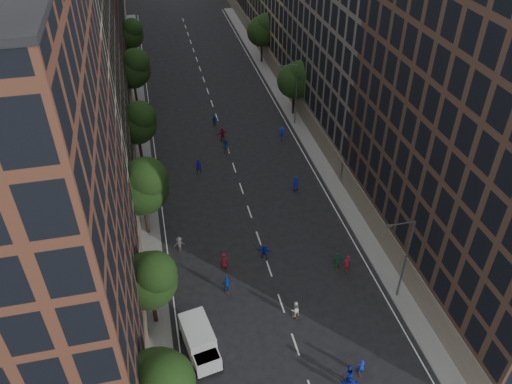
% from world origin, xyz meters
% --- Properties ---
extents(ground, '(240.00, 240.00, 0.00)m').
position_xyz_m(ground, '(0.00, 40.00, 0.00)').
color(ground, black).
rests_on(ground, ground).
extents(sidewalk_left, '(4.00, 105.00, 0.15)m').
position_xyz_m(sidewalk_left, '(-12.00, 47.50, 0.07)').
color(sidewalk_left, slate).
rests_on(sidewalk_left, ground).
extents(sidewalk_right, '(4.00, 105.00, 0.15)m').
position_xyz_m(sidewalk_right, '(12.00, 47.50, 0.07)').
color(sidewalk_right, slate).
rests_on(sidewalk_right, ground).
extents(bldg_left_a, '(14.00, 22.00, 30.00)m').
position_xyz_m(bldg_left_a, '(-19.00, 11.00, 15.00)').
color(bldg_left_a, '#583121').
rests_on(bldg_left_a, ground).
extents(bldg_left_b, '(14.00, 26.00, 34.00)m').
position_xyz_m(bldg_left_b, '(-19.00, 35.00, 17.00)').
color(bldg_left_b, '#8B7A5B').
rests_on(bldg_left_b, ground).
extents(bldg_left_c, '(14.00, 20.00, 28.00)m').
position_xyz_m(bldg_left_c, '(-19.00, 58.00, 14.00)').
color(bldg_left_c, '#583121').
rests_on(bldg_left_c, ground).
extents(bldg_right_b, '(14.00, 28.00, 33.00)m').
position_xyz_m(bldg_right_b, '(19.00, 44.00, 16.50)').
color(bldg_right_b, '#5D554D').
rests_on(bldg_right_b, ground).
extents(tree_left_1, '(4.80, 4.80, 8.21)m').
position_xyz_m(tree_left_1, '(-11.02, 13.86, 5.55)').
color(tree_left_1, black).
rests_on(tree_left_1, ground).
extents(tree_left_2, '(5.60, 5.60, 9.45)m').
position_xyz_m(tree_left_2, '(-10.99, 25.83, 6.36)').
color(tree_left_2, black).
rests_on(tree_left_2, ground).
extents(tree_left_3, '(5.00, 5.00, 8.58)m').
position_xyz_m(tree_left_3, '(-11.02, 39.85, 5.82)').
color(tree_left_3, black).
rests_on(tree_left_3, ground).
extents(tree_left_4, '(5.40, 5.40, 9.08)m').
position_xyz_m(tree_left_4, '(-11.00, 55.84, 6.10)').
color(tree_left_4, black).
rests_on(tree_left_4, ground).
extents(tree_left_5, '(4.80, 4.80, 8.33)m').
position_xyz_m(tree_left_5, '(-11.02, 71.86, 5.68)').
color(tree_left_5, black).
rests_on(tree_left_5, ground).
extents(tree_right_a, '(5.00, 5.00, 8.39)m').
position_xyz_m(tree_right_a, '(11.38, 47.85, 5.63)').
color(tree_right_a, black).
rests_on(tree_right_a, ground).
extents(tree_right_b, '(5.20, 5.20, 8.83)m').
position_xyz_m(tree_right_b, '(11.39, 67.85, 5.96)').
color(tree_right_b, black).
rests_on(tree_right_b, ground).
extents(streetlamp_near, '(2.64, 0.22, 9.06)m').
position_xyz_m(streetlamp_near, '(10.37, 12.00, 5.17)').
color(streetlamp_near, '#595B60').
rests_on(streetlamp_near, ground).
extents(streetlamp_far, '(2.64, 0.22, 9.06)m').
position_xyz_m(streetlamp_far, '(10.37, 45.00, 5.17)').
color(streetlamp_far, '#595B60').
rests_on(streetlamp_far, ground).
extents(cargo_van, '(3.09, 5.21, 2.61)m').
position_xyz_m(cargo_van, '(-7.82, 10.10, 1.38)').
color(cargo_van, silver).
rests_on(cargo_van, ground).
extents(skater_1, '(0.65, 0.47, 1.64)m').
position_xyz_m(skater_1, '(4.21, 5.26, 0.82)').
color(skater_1, '#1629BA').
rests_on(skater_1, ground).
extents(skater_2, '(0.96, 0.78, 1.85)m').
position_xyz_m(skater_2, '(2.97, 4.84, 0.93)').
color(skater_2, '#122095').
rests_on(skater_2, ground).
extents(skater_4, '(1.09, 0.48, 1.83)m').
position_xyz_m(skater_4, '(-4.52, 16.04, 0.91)').
color(skater_4, '#123A93').
rests_on(skater_4, ground).
extents(skater_5, '(1.54, 0.85, 1.59)m').
position_xyz_m(skater_5, '(2.83, 4.07, 0.79)').
color(skater_5, '#1423A2').
rests_on(skater_5, ground).
extents(skater_6, '(0.95, 0.79, 1.67)m').
position_xyz_m(skater_6, '(-4.23, 19.22, 0.84)').
color(skater_6, maroon).
rests_on(skater_6, ground).
extents(skater_7, '(0.74, 0.55, 1.87)m').
position_xyz_m(skater_7, '(7.21, 16.09, 0.93)').
color(skater_7, maroon).
rests_on(skater_7, ground).
extents(skater_8, '(0.99, 0.87, 1.71)m').
position_xyz_m(skater_8, '(0.78, 11.87, 0.85)').
color(skater_8, white).
rests_on(skater_8, ground).
extents(skater_9, '(1.09, 0.64, 1.66)m').
position_xyz_m(skater_9, '(-8.22, 22.54, 0.83)').
color(skater_9, '#434349').
rests_on(skater_9, ground).
extents(skater_10, '(1.10, 0.52, 1.83)m').
position_xyz_m(skater_10, '(6.46, 16.58, 0.91)').
color(skater_10, '#1E6437').
rests_on(skater_10, ground).
extents(skater_11, '(1.61, 0.98, 1.65)m').
position_xyz_m(skater_11, '(-0.10, 19.54, 0.83)').
color(skater_11, '#142BA9').
rests_on(skater_11, ground).
extents(skater_12, '(1.05, 0.88, 1.82)m').
position_xyz_m(skater_12, '(6.17, 29.73, 0.91)').
color(skater_12, '#131F9B').
rests_on(skater_12, ground).
extents(skater_13, '(0.70, 0.50, 1.80)m').
position_xyz_m(skater_13, '(-4.47, 35.95, 0.90)').
color(skater_13, '#121294').
rests_on(skater_13, ground).
extents(skater_14, '(1.01, 0.88, 1.76)m').
position_xyz_m(skater_14, '(-0.36, 39.87, 0.88)').
color(skater_14, '#13459E').
rests_on(skater_14, ground).
extents(skater_15, '(1.17, 0.68, 1.81)m').
position_xyz_m(skater_15, '(7.62, 41.31, 0.90)').
color(skater_15, '#1427A6').
rests_on(skater_15, ground).
extents(skater_16, '(1.03, 0.63, 1.64)m').
position_xyz_m(skater_16, '(-0.70, 47.00, 0.82)').
color(skater_16, '#123197').
rests_on(skater_16, ground).
extents(skater_17, '(1.85, 1.10, 1.90)m').
position_xyz_m(skater_17, '(-0.28, 42.88, 0.95)').
color(skater_17, '#A01A39').
rests_on(skater_17, ground).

